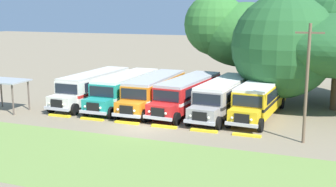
{
  "coord_description": "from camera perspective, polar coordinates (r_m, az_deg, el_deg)",
  "views": [
    {
      "loc": [
        13.06,
        -28.04,
        8.71
      ],
      "look_at": [
        0.0,
        5.59,
        1.6
      ],
      "focal_mm": 45.97,
      "sensor_mm": 36.0,
      "label": 1
    }
  ],
  "objects": [
    {
      "name": "ground_plane",
      "position": [
        32.14,
        -3.62,
        -4.6
      ],
      "size": [
        220.0,
        220.0,
        0.0
      ],
      "primitive_type": "plane",
      "color": "#84755B"
    },
    {
      "name": "foreground_grass_strip",
      "position": [
        26.16,
        -10.24,
        -8.48
      ],
      "size": [
        80.0,
        9.5,
        0.01
      ],
      "primitive_type": "cube",
      "color": "olive",
      "rests_on": "ground_plane"
    },
    {
      "name": "parked_bus_slot_0",
      "position": [
        41.06,
        -9.83,
        0.98
      ],
      "size": [
        2.86,
        10.86,
        2.82
      ],
      "rotation": [
        0.0,
        0.0,
        -1.59
      ],
      "color": "silver",
      "rests_on": "ground_plane"
    },
    {
      "name": "parked_bus_slot_1",
      "position": [
        39.47,
        -5.66,
        0.69
      ],
      "size": [
        2.7,
        10.84,
        2.82
      ],
      "rotation": [
        0.0,
        0.0,
        -1.57
      ],
      "color": "teal",
      "rests_on": "ground_plane"
    },
    {
      "name": "parked_bus_slot_2",
      "position": [
        38.31,
        -1.85,
        0.42
      ],
      "size": [
        2.82,
        10.86,
        2.82
      ],
      "rotation": [
        0.0,
        0.0,
        -1.56
      ],
      "color": "orange",
      "rests_on": "ground_plane"
    },
    {
      "name": "parked_bus_slot_3",
      "position": [
        37.36,
        2.66,
        0.13
      ],
      "size": [
        3.46,
        10.96,
        2.82
      ],
      "rotation": [
        0.0,
        0.0,
        -1.65
      ],
      "color": "red",
      "rests_on": "ground_plane"
    },
    {
      "name": "parked_bus_slot_4",
      "position": [
        36.39,
        7.43,
        -0.24
      ],
      "size": [
        3.28,
        10.93,
        2.82
      ],
      "rotation": [
        0.0,
        0.0,
        -1.64
      ],
      "color": "#9E9993",
      "rests_on": "ground_plane"
    },
    {
      "name": "parked_bus_slot_5",
      "position": [
        36.33,
        12.17,
        -0.42
      ],
      "size": [
        3.29,
        10.93,
        2.82
      ],
      "rotation": [
        0.0,
        0.0,
        -1.64
      ],
      "color": "yellow",
      "rests_on": "ground_plane"
    },
    {
      "name": "curb_wheelstop_0",
      "position": [
        36.59,
        -14.19,
        -2.85
      ],
      "size": [
        2.0,
        0.36,
        0.15
      ],
      "primitive_type": "cube",
      "color": "yellow",
      "rests_on": "ground_plane"
    },
    {
      "name": "curb_wheelstop_1",
      "position": [
        34.92,
        -10.03,
        -3.34
      ],
      "size": [
        2.0,
        0.36,
        0.15
      ],
      "primitive_type": "cube",
      "color": "yellow",
      "rests_on": "ground_plane"
    },
    {
      "name": "curb_wheelstop_2",
      "position": [
        33.46,
        -5.47,
        -3.86
      ],
      "size": [
        2.0,
        0.36,
        0.15
      ],
      "primitive_type": "cube",
      "color": "yellow",
      "rests_on": "ground_plane"
    },
    {
      "name": "curb_wheelstop_3",
      "position": [
        32.22,
        -0.52,
        -4.4
      ],
      "size": [
        2.0,
        0.36,
        0.15
      ],
      "primitive_type": "cube",
      "color": "yellow",
      "rests_on": "ground_plane"
    },
    {
      "name": "curb_wheelstop_4",
      "position": [
        31.25,
        4.78,
        -4.93
      ],
      "size": [
        2.0,
        0.36,
        0.15
      ],
      "primitive_type": "cube",
      "color": "yellow",
      "rests_on": "ground_plane"
    },
    {
      "name": "curb_wheelstop_5",
      "position": [
        30.56,
        10.39,
        -5.45
      ],
      "size": [
        2.0,
        0.36,
        0.15
      ],
      "primitive_type": "cube",
      "color": "yellow",
      "rests_on": "ground_plane"
    },
    {
      "name": "broad_shade_tree",
      "position": [
        47.33,
        10.03,
        7.95
      ],
      "size": [
        11.71,
        10.48,
        10.41
      ],
      "color": "brown",
      "rests_on": "ground_plane"
    },
    {
      "name": "secondary_tree",
      "position": [
        40.78,
        21.1,
        6.36
      ],
      "size": [
        17.06,
        15.3,
        10.6
      ],
      "color": "brown",
      "rests_on": "ground_plane"
    },
    {
      "name": "utility_pole",
      "position": [
        29.11,
        17.94,
        1.63
      ],
      "size": [
        1.8,
        0.2,
        7.84
      ],
      "color": "brown",
      "rests_on": "ground_plane"
    },
    {
      "name": "waiting_shelter",
      "position": [
        39.47,
        -20.7,
        1.3
      ],
      "size": [
        3.6,
        2.6,
        2.72
      ],
      "color": "brown",
      "rests_on": "ground_plane"
    }
  ]
}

